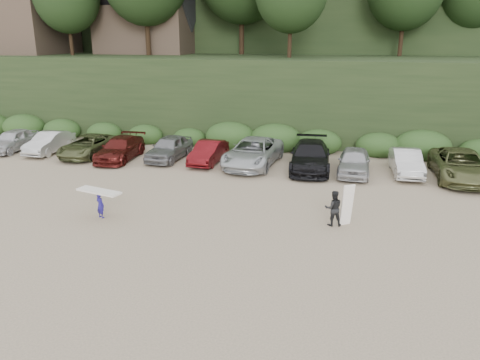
# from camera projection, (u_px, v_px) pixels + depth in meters

# --- Properties ---
(ground) EXTENTS (120.00, 120.00, 0.00)m
(ground) POSITION_uv_depth(u_px,v_px,m) (192.00, 229.00, 19.34)
(ground) COLOR tan
(ground) RESTS_ON ground
(parked_cars) EXTENTS (39.24, 6.22, 1.64)m
(parked_cars) POSITION_uv_depth(u_px,v_px,m) (299.00, 157.00, 27.67)
(parked_cars) COLOR silver
(parked_cars) RESTS_ON ground
(child_surfer) EXTENTS (2.18, 1.09, 1.26)m
(child_surfer) POSITION_uv_depth(u_px,v_px,m) (100.00, 199.00, 20.28)
(child_surfer) COLOR navy
(child_surfer) RESTS_ON ground
(adult_surfer) EXTENTS (1.26, 0.75, 1.81)m
(adult_surfer) POSITION_uv_depth(u_px,v_px,m) (335.00, 208.00, 19.49)
(adult_surfer) COLOR black
(adult_surfer) RESTS_ON ground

